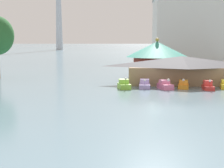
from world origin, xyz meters
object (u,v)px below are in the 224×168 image
(pedal_boat_lavender, at_px, (145,85))
(pedal_boat_red, at_px, (208,86))
(pedal_boat_lime, at_px, (124,85))
(green_roof_pavilion, at_px, (157,57))
(boathouse, at_px, (182,69))
(pedal_boat_pink, at_px, (165,85))
(pedal_boat_orange, at_px, (183,85))
(background_building_block, at_px, (190,29))

(pedal_boat_lavender, xyz_separation_m, pedal_boat_red, (8.91, -1.18, -0.00))
(pedal_boat_lime, xyz_separation_m, pedal_boat_red, (11.91, -0.36, -0.03))
(green_roof_pavilion, bearing_deg, boathouse, -72.55)
(pedal_boat_pink, distance_m, pedal_boat_orange, 2.89)
(pedal_boat_pink, relative_size, boathouse, 0.16)
(pedal_boat_pink, bearing_deg, pedal_boat_lime, -106.94)
(pedal_boat_lime, relative_size, green_roof_pavilion, 0.24)
(pedal_boat_lime, xyz_separation_m, pedal_boat_pink, (5.90, -0.03, -0.01))
(pedal_boat_pink, xyz_separation_m, pedal_boat_red, (6.01, -0.33, -0.02))
(pedal_boat_pink, height_order, boathouse, boathouse)
(green_roof_pavilion, bearing_deg, pedal_boat_orange, -80.73)
(pedal_boat_lavender, bearing_deg, background_building_block, 165.58)
(pedal_boat_lime, height_order, boathouse, boathouse)
(pedal_boat_pink, bearing_deg, pedal_boat_red, 70.20)
(pedal_boat_red, relative_size, background_building_block, 0.11)
(green_roof_pavilion, bearing_deg, pedal_boat_pink, -91.11)
(pedal_boat_red, bearing_deg, boathouse, -155.20)
(pedal_boat_lime, height_order, pedal_boat_lavender, pedal_boat_lime)
(pedal_boat_lavender, xyz_separation_m, boathouse, (6.31, 5.16, 1.83))
(pedal_boat_orange, relative_size, boathouse, 0.15)
(boathouse, height_order, green_roof_pavilion, green_roof_pavilion)
(boathouse, xyz_separation_m, background_building_block, (13.13, 61.67, 8.68))
(background_building_block, bearing_deg, green_roof_pavilion, -107.41)
(pedal_boat_lavender, distance_m, boathouse, 8.36)
(pedal_boat_red, distance_m, background_building_block, 69.62)
(pedal_boat_red, relative_size, green_roof_pavilion, 0.24)
(pedal_boat_lavender, distance_m, pedal_boat_pink, 3.02)
(pedal_boat_lime, height_order, pedal_boat_orange, pedal_boat_lime)
(pedal_boat_orange, bearing_deg, pedal_boat_red, 81.57)
(pedal_boat_lime, relative_size, pedal_boat_orange, 1.04)
(pedal_boat_orange, distance_m, green_roof_pavilion, 15.65)
(pedal_boat_orange, relative_size, green_roof_pavilion, 0.23)
(pedal_boat_red, xyz_separation_m, boathouse, (-2.60, 6.35, 1.83))
(pedal_boat_lavender, relative_size, pedal_boat_red, 1.04)
(pedal_boat_orange, distance_m, pedal_boat_red, 3.44)
(pedal_boat_pink, relative_size, green_roof_pavilion, 0.25)
(pedal_boat_orange, height_order, pedal_boat_red, pedal_boat_red)
(pedal_boat_lime, distance_m, boathouse, 11.22)
(green_roof_pavilion, bearing_deg, pedal_boat_lavender, -102.02)
(pedal_boat_orange, bearing_deg, pedal_boat_lavender, -79.11)
(pedal_boat_orange, bearing_deg, green_roof_pavilion, -159.55)
(pedal_boat_lavender, distance_m, background_building_block, 70.39)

